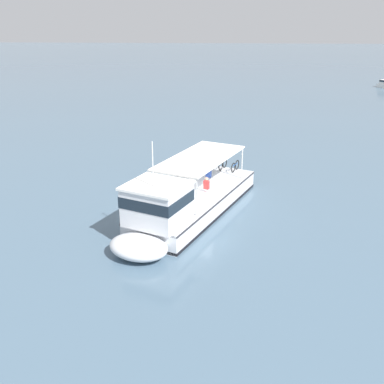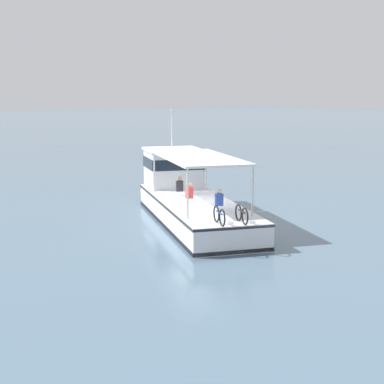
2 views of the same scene
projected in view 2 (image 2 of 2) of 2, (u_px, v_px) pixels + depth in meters
ground_plane at (203, 224)px, 26.05m from camera, size 400.00×400.00×0.00m
ferry_main at (187, 196)px, 27.42m from camera, size 12.92×7.71×5.32m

